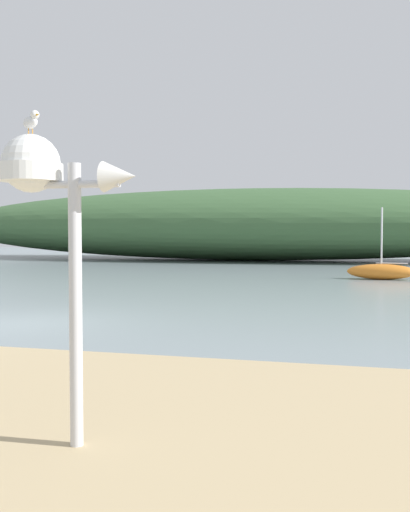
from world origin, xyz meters
The scene contains 5 objects.
ground_plane centered at (0.00, 0.00, 0.00)m, with size 120.00×120.00×0.00m, color gray.
distant_hill centered at (-0.72, 32.11, 2.77)m, with size 51.88×12.37×5.53m, color #3D6038.
mast_structure centered at (4.82, -7.38, 2.60)m, with size 1.33×0.59×2.88m.
seagull_on_radar centered at (4.69, -7.39, 3.20)m, with size 0.27×0.20×0.21m.
sailboat_near_shore centered at (8.87, 15.29, 0.37)m, with size 3.11×1.14×3.30m.
Camera 1 is at (7.57, -12.18, 2.18)m, focal length 40.41 mm.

